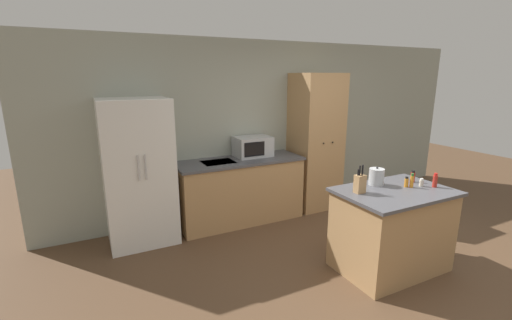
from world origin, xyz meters
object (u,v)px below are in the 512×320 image
refrigerator (139,173)px  microwave (253,146)px  kettle (376,177)px  spice_bottle_tall_dark (412,181)px  spice_bottle_green_herb (413,177)px  pantry_cabinet (315,142)px  knife_block (360,183)px  spice_bottle_short_red (421,183)px  spice_bottle_amber_oil (435,181)px  spice_bottle_pale_salt (406,182)px

refrigerator → microwave: refrigerator is taller
microwave → kettle: size_ratio=2.52×
spice_bottle_tall_dark → spice_bottle_green_herb: bearing=36.7°
refrigerator → pantry_cabinet: size_ratio=0.86×
knife_block → spice_bottle_tall_dark: knife_block is taller
refrigerator → pantry_cabinet: pantry_cabinet is taller
spice_bottle_green_herb → pantry_cabinet: bearing=91.0°
kettle → refrigerator: bearing=143.7°
spice_bottle_short_red → microwave: bearing=116.8°
refrigerator → kettle: (2.28, -1.68, 0.09)m
spice_bottle_amber_oil → spice_bottle_green_herb: 0.24m
knife_block → spice_bottle_green_herb: knife_block is taller
pantry_cabinet → spice_bottle_pale_salt: pantry_cabinet is taller
microwave → spice_bottle_tall_dark: (0.91, -2.04, -0.09)m
spice_bottle_amber_oil → refrigerator: bearing=144.1°
microwave → spice_bottle_green_herb: 2.20m
microwave → spice_bottle_amber_oil: (1.15, -2.15, -0.09)m
spice_bottle_amber_oil → spice_bottle_green_herb: size_ratio=1.17×
spice_bottle_short_red → spice_bottle_amber_oil: (0.10, -0.08, 0.03)m
refrigerator → spice_bottle_green_herb: bearing=-33.1°
pantry_cabinet → spice_bottle_amber_oil: bearing=-87.5°
spice_bottle_short_red → spice_bottle_amber_oil: spice_bottle_amber_oil is taller
refrigerator → kettle: bearing=-36.3°
spice_bottle_short_red → kettle: bearing=147.3°
microwave → spice_bottle_green_herb: bearing=-60.2°
spice_bottle_short_red → spice_bottle_amber_oil: size_ratio=0.57×
refrigerator → microwave: 1.66m
microwave → spice_bottle_green_herb: (1.09, -1.91, -0.10)m
spice_bottle_tall_dark → spice_bottle_amber_oil: bearing=-24.4°
spice_bottle_amber_oil → microwave: bearing=118.1°
spice_bottle_green_herb → kettle: bearing=166.8°
spice_bottle_green_herb → spice_bottle_tall_dark: bearing=-143.3°
refrigerator → spice_bottle_short_red: bearing=-35.8°
refrigerator → spice_bottle_amber_oil: size_ratio=11.69×
microwave → knife_block: 1.94m
pantry_cabinet → microwave: size_ratio=4.05×
knife_block → microwave: bearing=98.5°
knife_block → kettle: (0.35, 0.12, -0.01)m
microwave → spice_bottle_tall_dark: bearing=-65.9°
refrigerator → kettle: 2.84m
microwave → spice_bottle_short_red: 2.31m
refrigerator → spice_bottle_pale_salt: size_ratio=15.97×
spice_bottle_short_red → pantry_cabinet: bearing=89.5°
kettle → spice_bottle_amber_oil: bearing=-34.1°
spice_bottle_amber_oil → spice_bottle_tall_dark: bearing=155.6°
microwave → spice_bottle_amber_oil: 2.44m
spice_bottle_green_herb → spice_bottle_pale_salt: 0.23m
spice_bottle_green_herb → microwave: bearing=119.8°
knife_block → kettle: bearing=18.8°
knife_block → spice_bottle_amber_oil: size_ratio=1.90×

